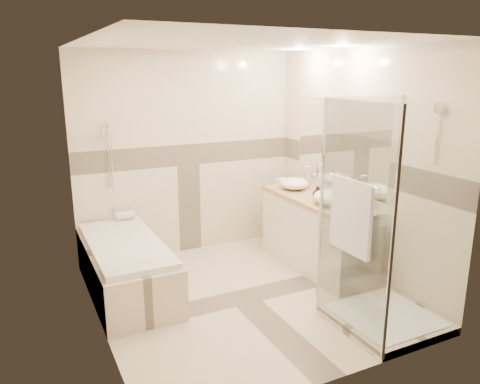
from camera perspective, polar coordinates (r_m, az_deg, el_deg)
name	(u,v)px	position (r m, az deg, el deg)	size (l,w,h in m)	color
room	(247,177)	(4.54, 0.82, 1.81)	(2.82, 3.02, 2.52)	#C3B29B
bathtub	(126,264)	(5.06, -13.71, -8.57)	(0.75, 1.70, 0.56)	beige
vanity	(317,233)	(5.54, 9.34, -4.96)	(0.58, 1.62, 0.85)	silver
shower_enclosure	(373,272)	(4.43, 15.91, -9.36)	(0.96, 0.93, 2.04)	beige
vessel_sink_near	(294,183)	(5.77, 6.64, 1.05)	(0.36, 0.36, 0.14)	white
vessel_sink_far	(333,197)	(5.16, 11.26, -0.60)	(0.42, 0.42, 0.17)	white
faucet_near	(309,174)	(5.87, 8.43, 2.13)	(0.12, 0.03, 0.28)	silver
faucet_far	(349,187)	(5.27, 13.17, 0.59)	(0.12, 0.03, 0.30)	silver
amenity_bottle_a	(320,192)	(5.34, 9.75, 0.00)	(0.08, 0.08, 0.17)	black
amenity_bottle_b	(317,192)	(5.39, 9.40, -0.03)	(0.11, 0.11, 0.14)	black
folded_towels	(284,182)	(5.98, 5.37, 1.21)	(0.14, 0.23, 0.07)	silver
rolled_towel	(125,216)	(5.66, -13.84, -2.82)	(0.10, 0.10, 0.22)	silver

